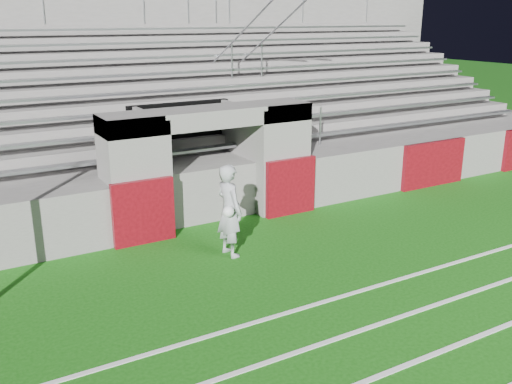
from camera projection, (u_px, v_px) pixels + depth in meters
ground at (296, 277)px, 10.28m from camera, size 90.00×90.00×0.00m
stadium_structure at (143, 125)px, 16.42m from camera, size 26.00×8.48×5.42m
goalkeeper_with_ball at (229, 210)px, 10.99m from camera, size 0.51×0.71×1.84m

